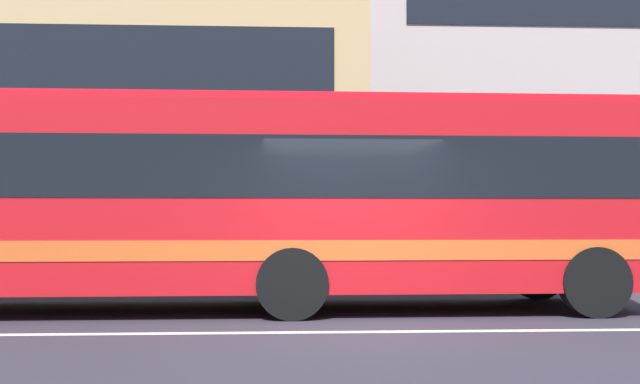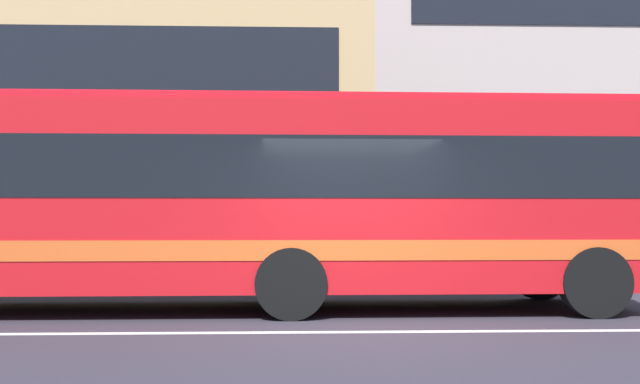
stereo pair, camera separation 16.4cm
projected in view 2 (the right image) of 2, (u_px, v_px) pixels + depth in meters
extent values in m
plane|color=#302C36|center=(361.00, 332.00, 9.39)|extent=(160.00, 160.00, 0.00)
cube|color=silver|center=(361.00, 332.00, 9.39)|extent=(60.00, 0.16, 0.01)
cube|color=#26561C|center=(226.00, 267.00, 15.20)|extent=(14.60, 1.10, 0.82)
cube|color=red|center=(241.00, 198.00, 11.66)|extent=(12.11, 2.69, 2.72)
cube|color=black|center=(241.00, 171.00, 11.68)|extent=(11.38, 2.70, 0.87)
cube|color=#E05923|center=(241.00, 247.00, 11.64)|extent=(11.86, 2.71, 0.28)
cube|color=red|center=(241.00, 106.00, 11.71)|extent=(11.62, 2.27, 0.12)
cylinder|color=black|center=(291.00, 284.00, 10.49)|extent=(1.00, 0.29, 1.00)
cylinder|color=black|center=(289.00, 271.00, 12.84)|extent=(1.00, 0.29, 1.00)
cylinder|color=black|center=(595.00, 282.00, 10.70)|extent=(1.00, 0.29, 1.00)
cylinder|color=black|center=(539.00, 270.00, 13.05)|extent=(1.00, 0.29, 1.00)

